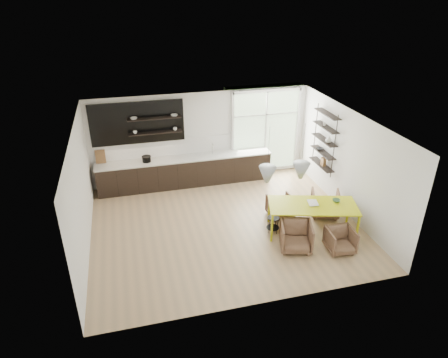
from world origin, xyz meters
TOP-DOWN VIEW (x-y plane):
  - room at (0.58, 1.10)m, footprint 7.02×6.01m
  - kitchen_run at (-0.69, 2.69)m, footprint 5.54×0.69m
  - right_shelving at (3.36, 1.17)m, footprint 0.26×1.22m
  - dining_table at (2.10, -0.85)m, footprint 2.42×1.57m
  - armchair_back_left at (1.61, 0.08)m, footprint 0.68×0.70m
  - armchair_back_right at (2.86, -0.14)m, footprint 0.98×1.00m
  - armchair_front_left at (1.42, -1.43)m, footprint 0.94×0.95m
  - armchair_front_right at (2.43, -1.78)m, footprint 0.68×0.70m
  - wire_stool at (1.15, -0.59)m, footprint 0.34×0.34m
  - table_book at (2.01, -0.76)m, footprint 0.31×0.37m
  - table_bowl at (2.76, -0.84)m, footprint 0.27×0.27m

SIDE VIEW (x-z plane):
  - wire_stool at x=1.15m, z-range 0.06..0.49m
  - armchair_front_right at x=2.43m, z-range 0.00..0.60m
  - armchair_back_left at x=1.61m, z-range 0.00..0.61m
  - armchair_front_left at x=1.42m, z-range 0.00..0.70m
  - armchair_back_right at x=2.86m, z-range 0.00..0.70m
  - kitchen_run at x=-0.69m, z-range -0.78..1.97m
  - dining_table at x=2.10m, z-range 0.35..1.16m
  - table_book at x=2.01m, z-range 0.81..0.84m
  - table_bowl at x=2.76m, z-range 0.81..0.88m
  - room at x=0.58m, z-range 0.00..2.92m
  - right_shelving at x=3.36m, z-range 0.70..2.60m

